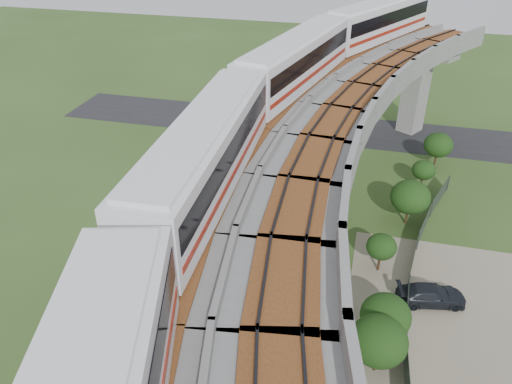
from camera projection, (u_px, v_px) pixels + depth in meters
ground at (260, 323)px, 30.50m from camera, size 160.00×160.00×0.00m
asphalt_road at (324, 128)px, 55.37m from camera, size 60.00×8.00×0.03m
viaduct at (336, 207)px, 25.00m from camera, size 19.58×73.98×11.40m
metro_train at (291, 106)px, 27.95m from camera, size 12.90×61.13×3.64m
fence at (429, 345)px, 28.08m from camera, size 3.87×38.73×1.50m
tree_0 at (438, 145)px, 46.59m from camera, size 2.67×2.67×3.41m
tree_1 at (424, 170)px, 43.12m from camera, size 2.00×2.00×2.79m
tree_2 at (410, 197)px, 38.39m from camera, size 3.06×3.06×3.74m
tree_3 at (382, 247)px, 33.68m from camera, size 2.07×2.07×2.93m
tree_4 at (386, 316)px, 28.25m from camera, size 2.90×2.90×3.24m
tree_5 at (379, 341)px, 26.33m from camera, size 3.08×3.08×3.60m
car_dark at (431, 295)px, 31.65m from camera, size 4.63×2.66×1.26m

